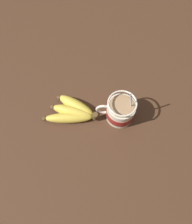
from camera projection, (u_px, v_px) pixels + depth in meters
table at (112, 111)px, 81.51cm from camera, size 131.47×131.47×3.71cm
coffee_mug at (120, 111)px, 74.84cm from camera, size 13.56×9.87×16.38cm
banana_bunch at (72, 112)px, 77.17cm from camera, size 19.44×12.03×4.35cm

